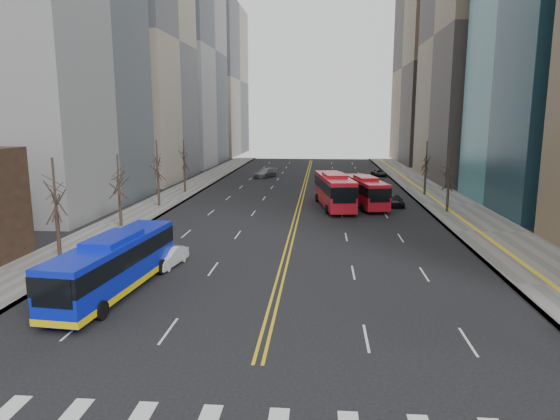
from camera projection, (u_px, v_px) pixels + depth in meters
The scene contains 12 objects.
sidewalk_right at pixel (449, 204), 58.32m from camera, with size 7.00×130.00×0.15m, color slate.
sidewalk_left at pixel (166, 200), 61.11m from camera, with size 5.00×130.00×0.15m, color slate.
centerline at pixel (303, 191), 69.56m from camera, with size 0.55×100.00×0.01m.
office_towers at pixel (309, 28), 78.42m from camera, with size 83.00×134.00×58.00m.
street_trees at pixel (223, 171), 49.23m from camera, with size 35.20×47.20×7.60m.
blue_bus at pixel (114, 263), 28.76m from camera, with size 3.53×11.95×3.43m.
red_bus_near at pixel (365, 190), 57.11m from camera, with size 4.60×11.20×3.47m.
red_bus_far at pixel (334, 189), 56.38m from camera, with size 4.62×12.59×3.87m.
car_white at pixel (168, 257), 34.20m from camera, with size 1.39×3.98×1.31m, color silver.
car_dark_mid at pixel (395, 200), 57.47m from camera, with size 1.60×3.97×1.35m, color black.
car_silver at pixel (265, 173), 85.08m from camera, with size 2.12×5.21×1.51m, color gray.
car_dark_far at pixel (379, 173), 86.86m from camera, with size 1.82×3.94×1.10m, color black.
Camera 1 is at (2.51, -13.92, 10.08)m, focal length 32.00 mm.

